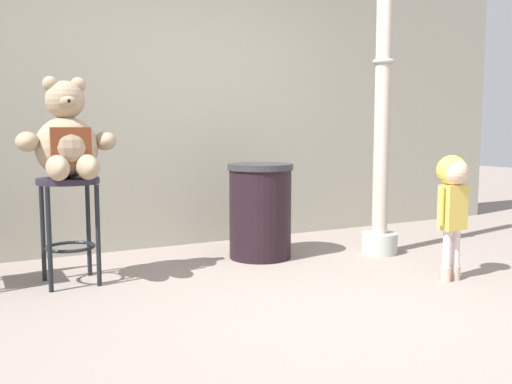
# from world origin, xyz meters

# --- Properties ---
(ground_plane) EXTENTS (24.00, 24.00, 0.00)m
(ground_plane) POSITION_xyz_m (0.00, 0.00, 0.00)
(ground_plane) COLOR gray
(building_wall) EXTENTS (7.76, 0.30, 3.49)m
(building_wall) POSITION_xyz_m (0.00, 2.35, 1.74)
(building_wall) COLOR #A19D8B
(building_wall) RESTS_ON ground_plane
(bar_stool_with_teddy) EXTENTS (0.42, 0.42, 0.74)m
(bar_stool_with_teddy) POSITION_xyz_m (-1.22, 1.31, 0.54)
(bar_stool_with_teddy) COLOR #251F2D
(bar_stool_with_teddy) RESTS_ON ground_plane
(teddy_bear) EXTENTS (0.65, 0.59, 0.68)m
(teddy_bear) POSITION_xyz_m (-1.22, 1.28, 0.99)
(teddy_bear) COLOR #9B8669
(teddy_bear) RESTS_ON bar_stool_with_teddy
(child_walking) EXTENTS (0.28, 0.23, 0.89)m
(child_walking) POSITION_xyz_m (1.18, 0.13, 0.65)
(child_walking) COLOR #C8A293
(child_walking) RESTS_ON ground_plane
(trash_bin) EXTENTS (0.55, 0.55, 0.79)m
(trash_bin) POSITION_xyz_m (0.33, 1.40, 0.40)
(trash_bin) COLOR black
(trash_bin) RESTS_ON ground_plane
(lamppost) EXTENTS (0.31, 0.31, 2.83)m
(lamppost) POSITION_xyz_m (1.31, 1.05, 1.12)
(lamppost) COLOR #A5AB9E
(lamppost) RESTS_ON ground_plane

